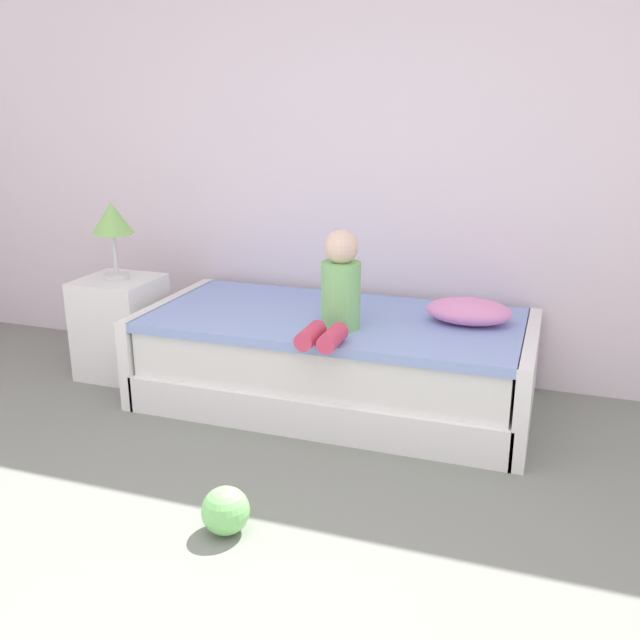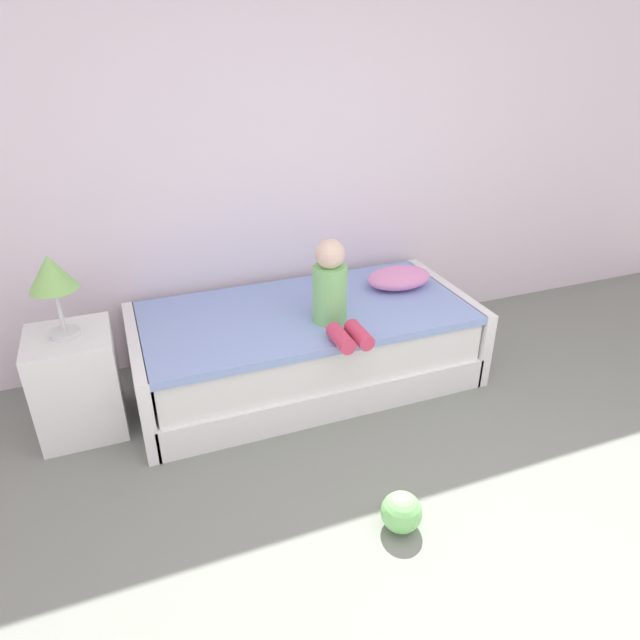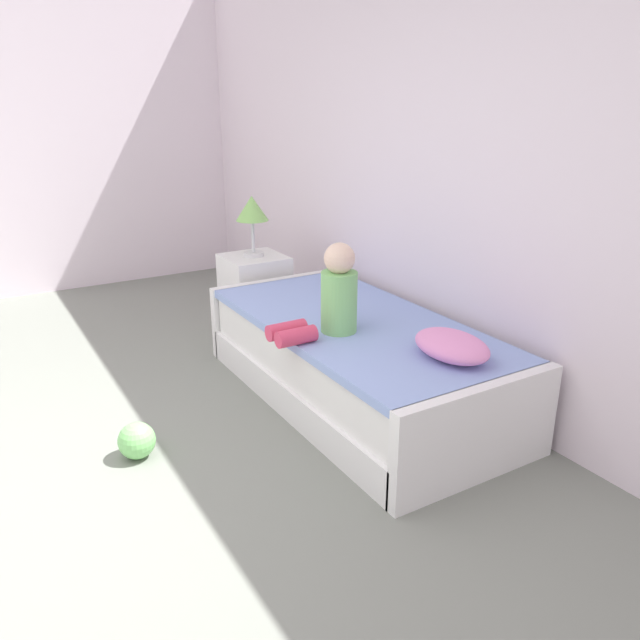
{
  "view_description": "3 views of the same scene",
  "coord_description": "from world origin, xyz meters",
  "px_view_note": "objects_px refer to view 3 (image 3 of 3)",
  "views": [
    {
      "loc": [
        0.81,
        -1.42,
        1.61
      ],
      "look_at": [
        -0.28,
        1.75,
        0.55
      ],
      "focal_mm": 39.19,
      "sensor_mm": 36.0,
      "label": 1
    },
    {
      "loc": [
        -1.3,
        -0.91,
        2.05
      ],
      "look_at": [
        -0.28,
        1.75,
        0.55
      ],
      "focal_mm": 31.54,
      "sensor_mm": 36.0,
      "label": 2
    },
    {
      "loc": [
        2.54,
        0.06,
        1.74
      ],
      "look_at": [
        -0.28,
        1.75,
        0.55
      ],
      "focal_mm": 34.92,
      "sensor_mm": 36.0,
      "label": 3
    }
  ],
  "objects_px": {
    "pillow": "(452,346)",
    "toy_ball": "(137,441)",
    "nightstand": "(255,294)",
    "table_lamp": "(252,211)",
    "child_figure": "(332,297)",
    "bed": "(356,360)"
  },
  "relations": [
    {
      "from": "pillow",
      "to": "toy_ball",
      "type": "bearing_deg",
      "value": -116.57
    },
    {
      "from": "child_figure",
      "to": "bed",
      "type": "bearing_deg",
      "value": 110.82
    },
    {
      "from": "nightstand",
      "to": "table_lamp",
      "type": "bearing_deg",
      "value": 0.0
    },
    {
      "from": "nightstand",
      "to": "pillow",
      "type": "relative_size",
      "value": 1.36
    },
    {
      "from": "child_figure",
      "to": "toy_ball",
      "type": "bearing_deg",
      "value": -95.38
    },
    {
      "from": "pillow",
      "to": "toy_ball",
      "type": "height_order",
      "value": "pillow"
    },
    {
      "from": "table_lamp",
      "to": "toy_ball",
      "type": "height_order",
      "value": "table_lamp"
    },
    {
      "from": "toy_ball",
      "to": "table_lamp",
      "type": "bearing_deg",
      "value": 135.75
    },
    {
      "from": "pillow",
      "to": "toy_ball",
      "type": "relative_size",
      "value": 2.32
    },
    {
      "from": "table_lamp",
      "to": "child_figure",
      "type": "relative_size",
      "value": 0.88
    },
    {
      "from": "table_lamp",
      "to": "nightstand",
      "type": "bearing_deg",
      "value": 0.0
    },
    {
      "from": "bed",
      "to": "toy_ball",
      "type": "bearing_deg",
      "value": -90.71
    },
    {
      "from": "nightstand",
      "to": "child_figure",
      "type": "xyz_separation_m",
      "value": [
        1.44,
        -0.2,
        0.4
      ]
    },
    {
      "from": "nightstand",
      "to": "table_lamp",
      "type": "height_order",
      "value": "table_lamp"
    },
    {
      "from": "child_figure",
      "to": "toy_ball",
      "type": "height_order",
      "value": "child_figure"
    },
    {
      "from": "nightstand",
      "to": "pillow",
      "type": "distance_m",
      "value": 2.07
    },
    {
      "from": "table_lamp",
      "to": "toy_ball",
      "type": "xyz_separation_m",
      "value": [
        1.33,
        -1.3,
        -0.84
      ]
    },
    {
      "from": "pillow",
      "to": "child_figure",
      "type": "bearing_deg",
      "value": -151.64
    },
    {
      "from": "bed",
      "to": "toy_ball",
      "type": "relative_size",
      "value": 11.13
    },
    {
      "from": "child_figure",
      "to": "pillow",
      "type": "distance_m",
      "value": 0.71
    },
    {
      "from": "bed",
      "to": "pillow",
      "type": "height_order",
      "value": "pillow"
    },
    {
      "from": "toy_ball",
      "to": "child_figure",
      "type": "bearing_deg",
      "value": 84.62
    }
  ]
}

